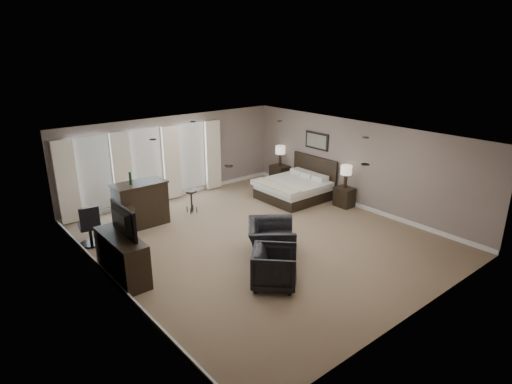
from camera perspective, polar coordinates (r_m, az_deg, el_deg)
room at (r=10.44m, az=0.55°, el=0.26°), size 7.60×8.60×2.64m
window_bay at (r=13.30m, az=-14.30°, el=3.36°), size 5.25×0.20×2.30m
bed at (r=13.42m, az=4.59°, el=1.45°), size 1.95×1.86×1.24m
nightstand_near at (r=13.23m, az=11.70°, el=-0.64°), size 0.44×0.54×0.59m
nightstand_far at (r=15.10m, az=3.20°, el=2.33°), size 0.49×0.60×0.66m
lamp_near at (r=13.04m, az=11.88°, el=2.01°), size 0.34×0.34×0.69m
lamp_far at (r=14.92m, az=3.25°, el=4.84°), size 0.34×0.34×0.70m
wall_art at (r=13.92m, az=8.07°, el=6.77°), size 0.04×0.96×0.56m
dresser at (r=9.41m, az=-17.41°, el=-8.29°), size 0.53×1.64×0.95m
tv at (r=9.18m, az=-17.75°, el=-5.23°), size 0.65×1.12×0.15m
armchair_near at (r=9.89m, az=2.05°, el=-5.66°), size 1.37×1.43×1.06m
armchair_far at (r=8.74m, az=2.51°, el=-9.77°), size 1.19×1.19×0.90m
bar_counter at (r=11.90m, az=-15.10°, el=-1.55°), size 1.40×0.73×1.22m
bar_stool_left at (r=11.37m, az=-16.61°, el=-3.87°), size 0.42×0.42×0.77m
bar_stool_right at (r=12.60m, az=-8.60°, el=-1.26°), size 0.33×0.33×0.67m
desk_chair at (r=11.17m, az=-21.34°, el=-4.08°), size 0.61×0.61×1.05m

